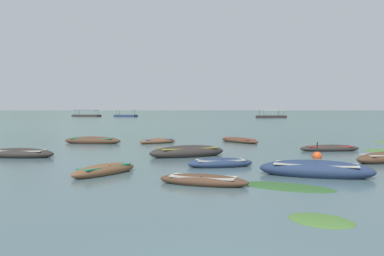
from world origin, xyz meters
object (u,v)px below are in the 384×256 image
object	(u,v)px
rowboat_3	(330,148)
rowboat_6	(239,140)
ferry_0	(126,116)
ferry_1	(271,116)
rowboat_0	(93,141)
rowboat_1	(187,152)
rowboat_8	(158,141)
rowboat_9	(203,180)
rowboat_7	(105,170)
mooring_buoy	(317,156)
ferry_2	(87,115)
rowboat_5	(20,154)
rowboat_4	(316,170)
rowboat_2	(220,163)

from	to	relation	value
rowboat_3	rowboat_6	size ratio (longest dim) A/B	0.95
ferry_0	ferry_1	bearing A→B (deg)	-19.94
rowboat_0	rowboat_1	bearing A→B (deg)	-50.62
rowboat_8	rowboat_9	bearing A→B (deg)	-81.73
rowboat_7	mooring_buoy	world-z (taller)	mooring_buoy
ferry_0	ferry_2	xyz separation A→B (m)	(-14.30, 4.72, -0.00)
rowboat_9	ferry_1	xyz separation A→B (m)	(26.83, 107.02, 0.30)
rowboat_1	rowboat_9	world-z (taller)	rowboat_1
rowboat_5	rowboat_8	size ratio (longest dim) A/B	1.29
rowboat_5	ferry_2	world-z (taller)	ferry_2
ferry_2	rowboat_4	bearing A→B (deg)	-73.39
rowboat_9	ferry_0	bearing A→B (deg)	98.76
rowboat_7	mooring_buoy	xyz separation A→B (m)	(10.28, 5.07, -0.06)
rowboat_3	ferry_0	size ratio (longest dim) A/B	0.47
rowboat_4	ferry_1	size ratio (longest dim) A/B	0.48
rowboat_7	ferry_1	xyz separation A→B (m)	(30.62, 104.69, 0.28)
rowboat_9	rowboat_1	bearing A→B (deg)	92.57
rowboat_5	ferry_2	size ratio (longest dim) A/B	0.38
rowboat_0	ferry_1	bearing A→B (deg)	69.21
ferry_2	rowboat_6	bearing A→B (deg)	-71.43
rowboat_3	rowboat_7	xyz separation A→B (m)	(-12.29, -8.65, 0.01)
rowboat_3	ferry_2	distance (m)	124.64
rowboat_1	rowboat_5	xyz separation A→B (m)	(-9.07, -0.11, -0.04)
rowboat_2	ferry_1	xyz separation A→B (m)	(25.80, 102.69, 0.29)
rowboat_7	ferry_1	world-z (taller)	ferry_1
rowboat_8	ferry_1	size ratio (longest dim) A/B	0.33
rowboat_6	rowboat_2	bearing A→B (deg)	-102.06
rowboat_8	ferry_0	world-z (taller)	ferry_0
rowboat_1	rowboat_8	size ratio (longest dim) A/B	1.48
rowboat_8	mooring_buoy	xyz separation A→B (m)	(8.97, -9.65, -0.05)
rowboat_6	rowboat_7	world-z (taller)	rowboat_7
rowboat_0	rowboat_6	bearing A→B (deg)	3.45
rowboat_4	ferry_1	distance (m)	107.72
rowboat_5	rowboat_6	xyz separation A→B (m)	(13.30, 9.32, -0.04)
rowboat_4	rowboat_7	xyz separation A→B (m)	(-8.24, 0.68, -0.08)
ferry_0	ferry_1	xyz separation A→B (m)	(45.89, -16.65, -0.00)
rowboat_1	rowboat_5	size ratio (longest dim) A/B	1.15
ferry_1	rowboat_5	bearing A→B (deg)	-110.17
rowboat_8	ferry_1	distance (m)	94.62
rowboat_1	ferry_1	xyz separation A→B (m)	(27.21, 98.64, 0.21)
rowboat_9	ferry_2	distance (m)	132.65
ferry_2	rowboat_0	bearing A→B (deg)	-76.89
rowboat_2	rowboat_9	size ratio (longest dim) A/B	0.95
rowboat_4	rowboat_5	bearing A→B (deg)	154.54
rowboat_2	rowboat_7	xyz separation A→B (m)	(-4.82, -1.99, 0.01)
rowboat_0	rowboat_8	bearing A→B (deg)	1.62
rowboat_3	rowboat_5	size ratio (longest dim) A/B	0.96
rowboat_2	rowboat_9	world-z (taller)	rowboat_2
mooring_buoy	ferry_2	bearing A→B (deg)	108.23
rowboat_2	ferry_2	size ratio (longest dim) A/B	0.30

